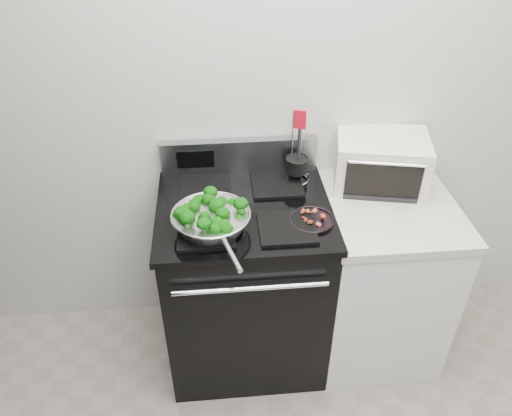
{
  "coord_description": "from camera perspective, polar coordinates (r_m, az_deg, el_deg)",
  "views": [
    {
      "loc": [
        -0.41,
        -0.41,
        2.26
      ],
      "look_at": [
        -0.25,
        1.36,
        0.98
      ],
      "focal_mm": 35.0,
      "sensor_mm": 36.0,
      "label": 1
    }
  ],
  "objects": [
    {
      "name": "bacon_plate",
      "position": [
        2.17,
        6.38,
        -1.16
      ],
      "size": [
        0.19,
        0.19,
        0.04
      ],
      "rotation": [
        0.0,
        0.0,
        -0.4
      ],
      "color": "black",
      "rests_on": "gas_range"
    },
    {
      "name": "toaster_oven",
      "position": [
        2.48,
        14.04,
        5.22
      ],
      "size": [
        0.49,
        0.41,
        0.25
      ],
      "rotation": [
        0.0,
        0.0,
        -0.21
      ],
      "color": "white",
      "rests_on": "counter"
    },
    {
      "name": "utensil_holder",
      "position": [
        2.4,
        4.66,
        4.5
      ],
      "size": [
        0.12,
        0.12,
        0.38
      ],
      "rotation": [
        0.0,
        0.0,
        -0.36
      ],
      "color": "silver",
      "rests_on": "gas_range"
    },
    {
      "name": "skillet",
      "position": [
        2.09,
        -5.12,
        -1.34
      ],
      "size": [
        0.34,
        0.52,
        0.07
      ],
      "rotation": [
        0.0,
        0.0,
        0.28
      ],
      "color": "silver",
      "rests_on": "gas_range"
    },
    {
      "name": "counter",
      "position": [
        2.68,
        13.67,
        -7.67
      ],
      "size": [
        0.62,
        0.68,
        0.92
      ],
      "color": "white",
      "rests_on": "floor"
    },
    {
      "name": "back_wall",
      "position": [
        2.38,
        5.28,
        13.13
      ],
      "size": [
        4.0,
        0.02,
        2.7
      ],
      "primitive_type": "cube",
      "color": "beige",
      "rests_on": "ground"
    },
    {
      "name": "gas_range",
      "position": [
        2.55,
        -1.25,
        -8.37
      ],
      "size": [
        0.79,
        0.69,
        1.13
      ],
      "color": "black",
      "rests_on": "floor"
    },
    {
      "name": "broccoli_pile",
      "position": [
        2.08,
        -5.17,
        -0.88
      ],
      "size": [
        0.26,
        0.26,
        0.09
      ],
      "primitive_type": null,
      "color": "black",
      "rests_on": "skillet"
    }
  ]
}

